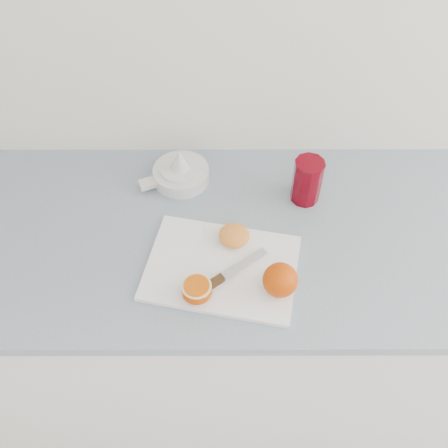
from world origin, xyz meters
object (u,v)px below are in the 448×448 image
Objects in this scene: cutting_board at (222,268)px; citrus_juicer at (180,172)px; red_tumbler at (307,182)px; counter at (216,318)px; half_orange at (197,290)px.

citrus_juicer is at bearing 110.64° from cutting_board.
citrus_juicer is 1.49× the size of red_tumbler.
counter is 7.36× the size of cutting_board.
counter is 0.57m from red_tumbler.
red_tumbler is (0.33, -0.07, 0.03)m from citrus_juicer.
cutting_board is 5.10× the size of half_orange.
counter is 20.22× the size of red_tumbler.
cutting_board is at bearing -133.71° from red_tumbler.
citrus_juicer is (-0.06, 0.37, -0.00)m from half_orange.
counter is 0.52m from half_orange.
cutting_board reaches higher than counter.
half_orange is 0.38m from citrus_juicer.
citrus_juicer is at bearing 168.31° from red_tumbler.
counter is 0.46m from cutting_board.
citrus_juicer reaches higher than half_orange.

